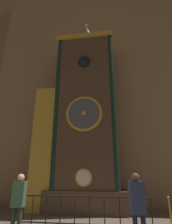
# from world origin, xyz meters

# --- Properties ---
(cathedral_back_wall) EXTENTS (24.00, 0.32, 15.93)m
(cathedral_back_wall) POSITION_xyz_m (-0.09, 5.69, 7.95)
(cathedral_back_wall) COLOR #997A5B
(cathedral_back_wall) RESTS_ON ground_plane
(clock_tower) EXTENTS (4.53, 1.80, 10.78)m
(clock_tower) POSITION_xyz_m (-0.12, 4.39, 4.52)
(clock_tower) COLOR brown
(clock_tower) RESTS_ON ground_plane
(railing_fence) EXTENTS (4.60, 0.05, 0.92)m
(railing_fence) POSITION_xyz_m (0.37, 2.26, 0.51)
(railing_fence) COLOR black
(railing_fence) RESTS_ON ground_plane
(visitor_near) EXTENTS (0.35, 0.24, 1.66)m
(visitor_near) POSITION_xyz_m (-1.18, 0.71, 0.99)
(visitor_near) COLOR #213427
(visitor_near) RESTS_ON ground_plane
(visitor_far) EXTENTS (0.36, 0.25, 1.69)m
(visitor_far) POSITION_xyz_m (1.99, 0.22, 1.01)
(visitor_far) COLOR #1B213A
(visitor_far) RESTS_ON ground_plane
(stanchion_post) EXTENTS (0.28, 0.28, 0.97)m
(stanchion_post) POSITION_xyz_m (3.20, 2.18, 0.31)
(stanchion_post) COLOR #B28E33
(stanchion_post) RESTS_ON ground_plane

